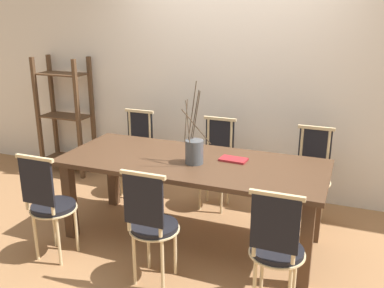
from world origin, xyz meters
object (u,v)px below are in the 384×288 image
at_px(dining_table, 192,171).
at_px(shelving_rack, 65,116).
at_px(chair_near_center, 276,246).
at_px(chair_far_center, 312,172).
at_px(book_stack, 233,160).
at_px(vase_centerpiece, 194,151).

relative_size(dining_table, shelving_rack, 1.57).
xyz_separation_m(chair_near_center, chair_far_center, (0.06, 1.48, 0.00)).
distance_m(chair_near_center, book_stack, 1.06).
xyz_separation_m(dining_table, book_stack, (0.34, 0.13, 0.11)).
distance_m(vase_centerpiece, book_stack, 0.36).
distance_m(dining_table, chair_far_center, 1.21).
relative_size(dining_table, vase_centerpiece, 3.31).
xyz_separation_m(vase_centerpiece, book_stack, (0.29, 0.19, -0.10)).
bearing_deg(vase_centerpiece, shelving_rack, 153.57).
distance_m(book_stack, shelving_rack, 2.60).
height_order(chair_far_center, vase_centerpiece, vase_centerpiece).
bearing_deg(shelving_rack, book_stack, -19.84).
bearing_deg(vase_centerpiece, dining_table, 126.63).
xyz_separation_m(dining_table, chair_far_center, (0.95, 0.74, -0.14)).
bearing_deg(dining_table, vase_centerpiece, -53.37).
bearing_deg(dining_table, book_stack, 20.81).
xyz_separation_m(dining_table, vase_centerpiece, (0.04, -0.06, 0.21)).
bearing_deg(book_stack, vase_centerpiece, -147.61).
xyz_separation_m(dining_table, shelving_rack, (-2.10, 1.01, 0.07)).
relative_size(book_stack, shelving_rack, 0.16).
bearing_deg(shelving_rack, chair_far_center, -5.09).
bearing_deg(book_stack, chair_far_center, 44.84).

